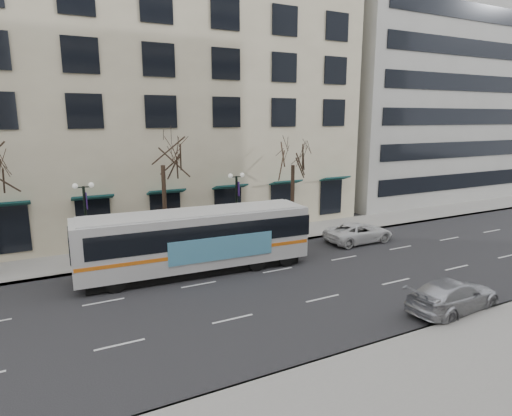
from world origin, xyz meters
TOP-DOWN VIEW (x-y plane):
  - ground at (0.00, 0.00)m, footprint 160.00×160.00m
  - sidewalk_far at (5.00, 9.00)m, footprint 80.00×4.00m
  - building_hotel at (-2.00, 21.00)m, footprint 40.00×20.00m
  - building_office at (32.00, 21.00)m, footprint 25.00×20.00m
  - tree_far_mid at (0.00, 8.80)m, footprint 3.60×3.60m
  - tree_far_right at (10.00, 8.80)m, footprint 3.60×3.60m
  - lamp_post_left at (-4.99, 8.20)m, footprint 1.22×0.45m
  - lamp_post_right at (5.01, 8.20)m, footprint 1.22×0.45m
  - city_bus at (0.66, 4.30)m, footprint 13.73×3.68m
  - silver_car at (9.72, -6.20)m, footprint 5.33×2.49m
  - white_pickup at (13.30, 4.80)m, footprint 5.24×2.42m

SIDE VIEW (x-z plane):
  - ground at x=0.00m, z-range 0.00..0.00m
  - sidewalk_far at x=5.00m, z-range 0.00..0.15m
  - white_pickup at x=13.30m, z-range 0.00..1.45m
  - silver_car at x=9.72m, z-range 0.00..1.50m
  - city_bus at x=0.66m, z-range 0.17..3.86m
  - lamp_post_left at x=-4.99m, z-range 0.34..5.55m
  - lamp_post_right at x=5.01m, z-range 0.34..5.55m
  - tree_far_right at x=10.00m, z-range 2.39..10.45m
  - tree_far_mid at x=0.00m, z-range 2.63..11.18m
  - building_hotel at x=-2.00m, z-range 0.00..24.00m
  - building_office at x=32.00m, z-range 0.00..35.00m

